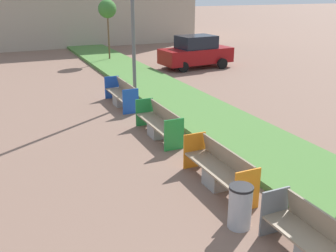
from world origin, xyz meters
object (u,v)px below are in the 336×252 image
object	(u,v)px
bench_orange_frame	(219,172)
parked_car_distant	(196,52)
bench_blue_frame	(122,96)
bench_grey_frame	(321,250)
litter_bin	(240,207)
bench_green_frame	(159,125)
sapling_tree_far	(107,9)

from	to	relation	value
bench_orange_frame	parked_car_distant	xyz separation A→B (m)	(6.35, 13.13, 0.54)
bench_blue_frame	parked_car_distant	xyz separation A→B (m)	(6.35, 5.68, 0.53)
bench_grey_frame	litter_bin	size ratio (longest dim) A/B	2.65
bench_green_frame	bench_blue_frame	bearing A→B (deg)	89.99
litter_bin	parked_car_distant	xyz separation A→B (m)	(6.86, 14.75, 0.47)
bench_blue_frame	parked_car_distant	distance (m)	8.54
litter_bin	bench_grey_frame	bearing A→B (deg)	-72.34
bench_grey_frame	bench_blue_frame	size ratio (longest dim) A/B	0.96
bench_blue_frame	sapling_tree_far	size ratio (longest dim) A/B	0.65
litter_bin	parked_car_distant	size ratio (longest dim) A/B	0.20
bench_green_frame	parked_car_distant	size ratio (longest dim) A/B	0.56
bench_orange_frame	parked_car_distant	world-z (taller)	parked_car_distant
bench_orange_frame	litter_bin	world-z (taller)	bench_orange_frame
parked_car_distant	bench_blue_frame	bearing A→B (deg)	-143.27
bench_blue_frame	sapling_tree_far	world-z (taller)	sapling_tree_far
bench_green_frame	litter_bin	xyz separation A→B (m)	(-0.51, -5.24, 0.07)
bench_orange_frame	sapling_tree_far	world-z (taller)	sapling_tree_far
bench_orange_frame	bench_blue_frame	size ratio (longest dim) A/B	0.97
sapling_tree_far	parked_car_distant	xyz separation A→B (m)	(4.02, -4.10, -2.28)
bench_orange_frame	litter_bin	size ratio (longest dim) A/B	2.69
litter_bin	bench_green_frame	bearing A→B (deg)	84.44
bench_orange_frame	bench_green_frame	world-z (taller)	same
bench_grey_frame	parked_car_distant	world-z (taller)	parked_car_distant
sapling_tree_far	bench_orange_frame	bearing A→B (deg)	-97.69
litter_bin	sapling_tree_far	world-z (taller)	sapling_tree_far
bench_grey_frame	parked_car_distant	distance (m)	17.55
bench_grey_frame	bench_orange_frame	bearing A→B (deg)	89.99
bench_blue_frame	parked_car_distant	world-z (taller)	parked_car_distant
parked_car_distant	bench_orange_frame	bearing A→B (deg)	-120.87
bench_grey_frame	sapling_tree_far	xyz separation A→B (m)	(2.33, 20.45, 2.81)
bench_grey_frame	parked_car_distant	size ratio (longest dim) A/B	0.54
sapling_tree_far	parked_car_distant	world-z (taller)	sapling_tree_far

